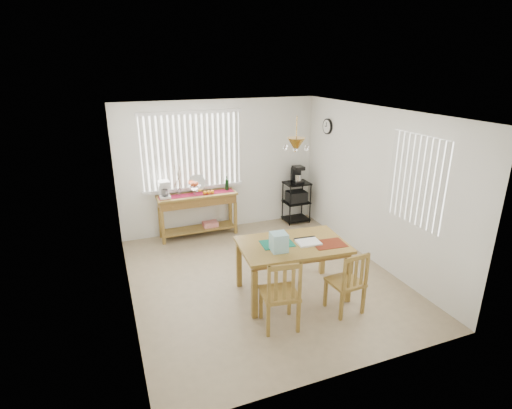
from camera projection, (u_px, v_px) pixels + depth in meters
name	position (u px, v px, depth m)	size (l,w,h in m)	color
ground	(263.00, 278.00, 6.36)	(4.00, 4.50, 0.01)	tan
room_shell	(263.00, 175.00, 5.81)	(4.20, 4.70, 2.70)	white
sideboard	(198.00, 205.00, 7.73)	(1.52, 0.43, 0.86)	olive
sideboard_items	(184.00, 189.00, 7.54)	(1.45, 0.36, 0.66)	maroon
wire_cart	(296.00, 198.00, 8.48)	(0.51, 0.41, 0.87)	black
cart_items	(297.00, 175.00, 8.32)	(0.21, 0.25, 0.36)	black
dining_table	(293.00, 249.00, 5.71)	(1.59, 1.10, 0.81)	olive
table_items	(286.00, 242.00, 5.49)	(1.16, 0.64, 0.26)	#136E55
chair_left	(280.00, 294.00, 5.03)	(0.52, 0.52, 0.99)	olive
chair_right	(347.00, 282.00, 5.36)	(0.45, 0.45, 0.92)	olive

